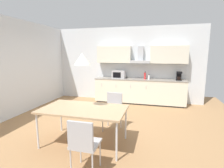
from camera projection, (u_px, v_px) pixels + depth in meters
name	position (u px, v px, depth m)	size (l,w,h in m)	color
ground_plane	(97.00, 127.00, 4.35)	(7.58, 8.27, 0.02)	#9E754C
wall_back	(121.00, 64.00, 6.78)	(6.07, 0.10, 2.79)	silver
wall_left	(7.00, 69.00, 4.76)	(0.10, 6.62, 2.79)	silver
kitchen_counter	(139.00, 91.00, 6.41)	(3.24, 0.63, 0.90)	#333333
backsplash_tile	(140.00, 71.00, 6.56)	(3.22, 0.02, 0.53)	silver
upper_wall_cabinets	(140.00, 55.00, 6.32)	(3.22, 0.40, 0.61)	silver
microwave	(119.00, 74.00, 6.50)	(0.48, 0.35, 0.28)	#ADADB2
coffee_maker	(179.00, 76.00, 5.99)	(0.18, 0.19, 0.30)	black
bottle_white	(149.00, 77.00, 6.19)	(0.07, 0.07, 0.19)	white
bottle_red	(145.00, 76.00, 6.26)	(0.08, 0.08, 0.28)	red
dining_table	(84.00, 110.00, 3.43)	(1.66, 0.95, 0.74)	tan
chair_far_right	(113.00, 107.00, 4.18)	(0.43, 0.43, 0.87)	#B2B2B7
chair_near_right	(83.00, 141.00, 2.55)	(0.40, 0.40, 0.87)	#B2B2B7
pendant_lamp	(82.00, 59.00, 3.26)	(0.32, 0.32, 0.22)	silver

